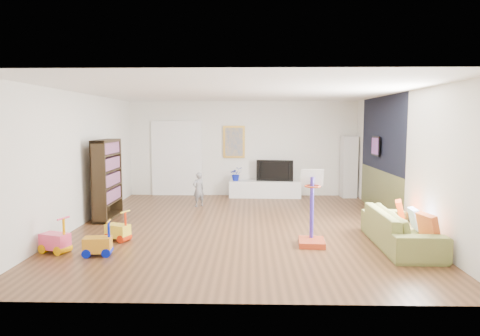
{
  "coord_description": "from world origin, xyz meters",
  "views": [
    {
      "loc": [
        0.21,
        -8.52,
        2.1
      ],
      "look_at": [
        0.0,
        0.4,
        1.15
      ],
      "focal_mm": 32.0,
      "sensor_mm": 36.0,
      "label": 1
    }
  ],
  "objects_px": {
    "media_console": "(265,189)",
    "sofa": "(401,229)",
    "basketball_hoop": "(312,208)",
    "bookshelf": "(107,179)"
  },
  "relations": [
    {
      "from": "media_console",
      "to": "sofa",
      "type": "height_order",
      "value": "sofa"
    },
    {
      "from": "sofa",
      "to": "basketball_hoop",
      "type": "distance_m",
      "value": 1.54
    },
    {
      "from": "sofa",
      "to": "basketball_hoop",
      "type": "bearing_deg",
      "value": 89.83
    },
    {
      "from": "bookshelf",
      "to": "basketball_hoop",
      "type": "xyz_separation_m",
      "value": [
        4.19,
        -1.98,
        -0.22
      ]
    },
    {
      "from": "bookshelf",
      "to": "sofa",
      "type": "bearing_deg",
      "value": -20.16
    },
    {
      "from": "media_console",
      "to": "bookshelf",
      "type": "distance_m",
      "value": 4.54
    },
    {
      "from": "bookshelf",
      "to": "sofa",
      "type": "height_order",
      "value": "bookshelf"
    },
    {
      "from": "media_console",
      "to": "sofa",
      "type": "distance_m",
      "value": 5.23
    },
    {
      "from": "media_console",
      "to": "bookshelf",
      "type": "bearing_deg",
      "value": -140.47
    },
    {
      "from": "bookshelf",
      "to": "sofa",
      "type": "distance_m",
      "value": 6.05
    }
  ]
}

